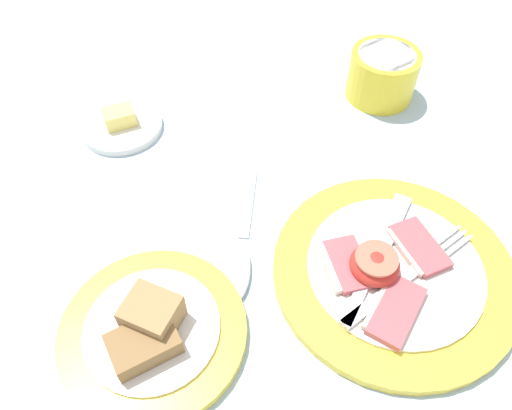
# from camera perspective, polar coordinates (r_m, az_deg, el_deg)

# --- Properties ---
(ground_plane) EXTENTS (3.00, 3.00, 0.00)m
(ground_plane) POSITION_cam_1_polar(r_m,az_deg,el_deg) (0.54, 8.66, -9.08)
(ground_plane) COLOR #A3BCD1
(breakfast_plate) EXTENTS (0.26, 0.26, 0.04)m
(breakfast_plate) POSITION_cam_1_polar(r_m,az_deg,el_deg) (0.56, 15.16, -6.98)
(breakfast_plate) COLOR yellow
(breakfast_plate) RESTS_ON ground_plane
(bread_plate) EXTENTS (0.19, 0.19, 0.05)m
(bread_plate) POSITION_cam_1_polar(r_m,az_deg,el_deg) (0.51, -11.80, -13.85)
(bread_plate) COLOR yellow
(bread_plate) RESTS_ON ground_plane
(sugar_cup) EXTENTS (0.10, 0.10, 0.07)m
(sugar_cup) POSITION_cam_1_polar(r_m,az_deg,el_deg) (0.75, 14.28, 14.34)
(sugar_cup) COLOR yellow
(sugar_cup) RESTS_ON ground_plane
(butter_dish) EXTENTS (0.11, 0.11, 0.03)m
(butter_dish) POSITION_cam_1_polar(r_m,az_deg,el_deg) (0.71, -15.14, 8.89)
(butter_dish) COLOR silver
(butter_dish) RESTS_ON ground_plane
(teaspoon_by_saucer) EXTENTS (0.07, 0.19, 0.01)m
(teaspoon_by_saucer) POSITION_cam_1_polar(r_m,az_deg,el_deg) (0.55, -1.72, -5.53)
(teaspoon_by_saucer) COLOR silver
(teaspoon_by_saucer) RESTS_ON ground_plane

